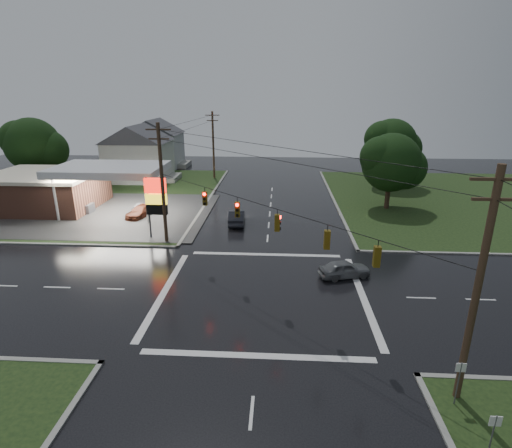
# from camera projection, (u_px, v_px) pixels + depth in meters

# --- Properties ---
(ground) EXTENTS (120.00, 120.00, 0.00)m
(ground) POSITION_uv_depth(u_px,v_px,m) (263.00, 293.00, 28.21)
(ground) COLOR black
(ground) RESTS_ON ground
(grass_nw) EXTENTS (36.00, 36.00, 0.08)m
(grass_nw) POSITION_uv_depth(u_px,v_px,m) (80.00, 195.00, 54.25)
(grass_nw) COLOR black
(grass_nw) RESTS_ON ground
(grass_ne) EXTENTS (36.00, 36.00, 0.08)m
(grass_ne) POSITION_uv_depth(u_px,v_px,m) (473.00, 201.00, 51.31)
(grass_ne) COLOR black
(grass_ne) RESTS_ON ground
(gas_station) EXTENTS (26.20, 18.00, 5.60)m
(gas_station) POSITION_uv_depth(u_px,v_px,m) (55.00, 188.00, 47.47)
(gas_station) COLOR #2D2D2D
(gas_station) RESTS_ON ground
(pylon_sign) EXTENTS (2.00, 0.35, 6.00)m
(pylon_sign) POSITION_uv_depth(u_px,v_px,m) (156.00, 198.00, 37.45)
(pylon_sign) COLOR #59595E
(pylon_sign) RESTS_ON ground
(utility_pole_nw) EXTENTS (2.20, 0.32, 11.00)m
(utility_pole_nw) POSITION_uv_depth(u_px,v_px,m) (162.00, 183.00, 35.90)
(utility_pole_nw) COLOR #382619
(utility_pole_nw) RESTS_ON ground
(utility_pole_se) EXTENTS (2.20, 0.32, 11.00)m
(utility_pole_se) POSITION_uv_depth(u_px,v_px,m) (478.00, 288.00, 16.86)
(utility_pole_se) COLOR #382619
(utility_pole_se) RESTS_ON ground
(utility_pole_n) EXTENTS (2.20, 0.32, 10.50)m
(utility_pole_n) POSITION_uv_depth(u_px,v_px,m) (213.00, 144.00, 62.93)
(utility_pole_n) COLOR #382619
(utility_pole_n) RESTS_ON ground
(traffic_signals) EXTENTS (26.87, 26.87, 1.47)m
(traffic_signals) POSITION_uv_depth(u_px,v_px,m) (263.00, 205.00, 26.11)
(traffic_signals) COLOR black
(traffic_signals) RESTS_ON ground
(house_near) EXTENTS (11.05, 8.48, 8.60)m
(house_near) POSITION_uv_depth(u_px,v_px,m) (139.00, 152.00, 62.02)
(house_near) COLOR silver
(house_near) RESTS_ON ground
(house_far) EXTENTS (11.05, 8.48, 8.60)m
(house_far) POSITION_uv_depth(u_px,v_px,m) (155.00, 142.00, 73.43)
(house_far) COLOR silver
(house_far) RESTS_ON ground
(tree_nw_behind) EXTENTS (8.93, 7.60, 10.00)m
(tree_nw_behind) POSITION_uv_depth(u_px,v_px,m) (34.00, 145.00, 56.51)
(tree_nw_behind) COLOR black
(tree_nw_behind) RESTS_ON ground
(tree_ne_near) EXTENTS (7.99, 6.80, 8.98)m
(tree_ne_near) POSITION_uv_depth(u_px,v_px,m) (392.00, 163.00, 46.42)
(tree_ne_near) COLOR black
(tree_ne_near) RESTS_ON ground
(tree_ne_far) EXTENTS (8.46, 7.20, 9.80)m
(tree_ne_far) POSITION_uv_depth(u_px,v_px,m) (392.00, 144.00, 57.40)
(tree_ne_far) COLOR black
(tree_ne_far) RESTS_ON ground
(car_north) EXTENTS (1.89, 4.74, 1.53)m
(car_north) POSITION_uv_depth(u_px,v_px,m) (237.00, 217.00, 42.60)
(car_north) COLOR black
(car_north) RESTS_ON ground
(car_crossing) EXTENTS (4.21, 2.63, 1.34)m
(car_crossing) POSITION_uv_depth(u_px,v_px,m) (344.00, 269.00, 30.46)
(car_crossing) COLOR slate
(car_crossing) RESTS_ON ground
(car_pump) EXTENTS (2.98, 4.74, 1.28)m
(car_pump) POSITION_uv_depth(u_px,v_px,m) (141.00, 211.00, 45.04)
(car_pump) COLOR #502012
(car_pump) RESTS_ON ground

